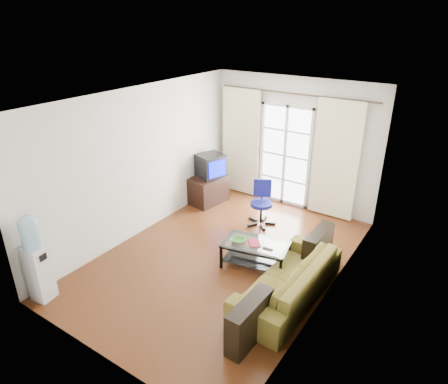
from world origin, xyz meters
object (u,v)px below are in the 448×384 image
Objects in this scene: coffee_table at (255,251)px; water_cooler at (36,256)px; sofa at (288,279)px; tv_stand at (208,190)px; task_chair at (261,211)px; crt_tv at (210,165)px.

water_cooler reaches higher than coffee_table.
tv_stand is at bearing -123.13° from sofa.
tv_stand is 0.92× the size of task_chair.
tv_stand is 0.55m from crt_tv.
tv_stand is at bearing -70.13° from crt_tv.
task_chair is 4.07m from water_cooler.
tv_stand is at bearing 143.19° from coffee_table.
water_cooler is at bearing -137.24° from task_chair.
tv_stand is at bearing 146.58° from task_chair.
crt_tv is at bearing 141.67° from coffee_table.
task_chair is (-0.63, 1.33, -0.02)m from coffee_table.
water_cooler is (-2.95, -2.00, 0.40)m from sofa.
sofa is at bearing -28.13° from coffee_table.
crt_tv is 0.76× the size of task_chair.
task_chair is at bearing 58.84° from water_cooler.
sofa is at bearing 25.27° from water_cooler.
tv_stand is 1.45m from task_chair.
coffee_table is 1.47m from task_chair.
task_chair reaches higher than coffee_table.
crt_tv is (0.00, 0.09, 0.54)m from tv_stand.
task_chair is (1.43, -0.30, -0.58)m from crt_tv.
task_chair is at bearing 115.32° from coffee_table.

